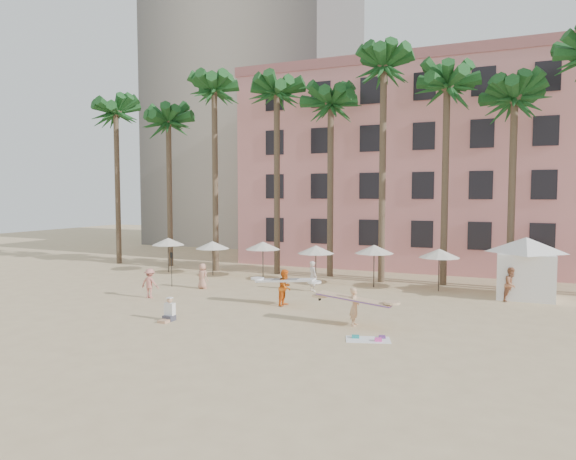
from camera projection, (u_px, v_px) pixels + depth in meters
The scene contains 12 objects.
ground at pixel (240, 329), 22.74m from camera, with size 120.00×120.00×0.00m, color #D1B789.
pink_hotel at pixel (460, 170), 43.28m from camera, with size 35.00×14.00×16.00m, color pink.
grey_tower at pixel (258, 39), 62.91m from camera, with size 22.00×18.00×50.00m, color #A89E8E.
palm_row at pixel (349, 93), 35.39m from camera, with size 44.40×5.40×16.30m.
umbrella_row at pixel (288, 247), 35.22m from camera, with size 22.50×2.70×2.73m.
cabana at pixel (526, 262), 29.46m from camera, with size 4.53×4.53×3.50m.
beach_towel at pixel (369, 339), 21.02m from camera, with size 2.02×1.50×0.14m.
carrier_yellow at pixel (355, 304), 23.24m from camera, with size 3.46×0.95×1.73m.
carrier_white at pixel (285, 286), 27.44m from camera, with size 3.27×0.97×1.94m.
beachgoers at pixel (306, 281), 29.91m from camera, with size 20.25×7.98×1.91m.
paddle at pixel (172, 265), 33.01m from camera, with size 0.18×0.04×2.23m.
seated_man at pixel (169, 313), 24.13m from camera, with size 0.48×0.85×1.10m.
Camera 1 is at (10.76, -19.74, 5.96)m, focal length 32.00 mm.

